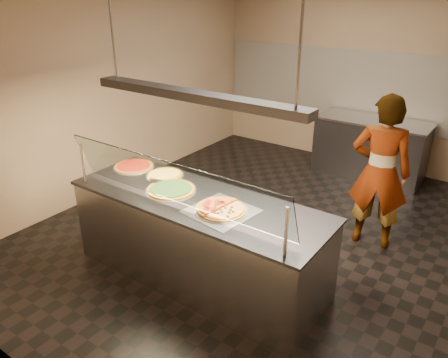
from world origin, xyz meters
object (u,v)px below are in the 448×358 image
Objects in this scene: prep_table at (370,148)px; heat_lamp_housing at (194,96)px; pizza_tomato at (134,166)px; pizza_cheese at (165,174)px; half_pizza_pepperoni at (211,205)px; sneeze_guard at (172,183)px; pizza_spinach at (171,189)px; perforated_tray at (221,211)px; half_pizza_sausage at (231,212)px; serving_counter at (198,239)px; pizza_spatula at (152,178)px; worker at (380,173)px.

prep_table is 4.08m from heat_lamp_housing.
pizza_cheese is at bearing 3.42° from pizza_tomato.
heat_lamp_housing reaches higher than half_pizza_pepperoni.
half_pizza_pepperoni is (0.24, 0.27, -0.26)m from sneeze_guard.
pizza_spinach is at bearing -177.85° from heat_lamp_housing.
perforated_tray is 1.35× the size of pizza_tomato.
half_pizza_sausage is at bearing -9.79° from heat_lamp_housing.
sneeze_guard reaches higher than perforated_tray.
serving_counter is 5.52× the size of half_pizza_pepperoni.
half_pizza_sausage reaches higher than pizza_spinach.
perforated_tray is 0.27× the size of heat_lamp_housing.
serving_counter is at bearing -10.95° from pizza_tomato.
sneeze_guard is 0.80m from heat_lamp_housing.
pizza_tomato is 1.68× the size of pizza_spatula.
heat_lamp_housing is (-0.35, 0.08, 1.01)m from perforated_tray.
half_pizza_pepperoni is 0.21× the size of heat_lamp_housing.
prep_table is at bearing 72.41° from pizza_spatula.
pizza_tomato reaches higher than prep_table.
pizza_spatula is at bearing 175.01° from serving_counter.
perforated_tray is at bearing 52.57° from worker.
perforated_tray is 0.11m from half_pizza_sausage.
sneeze_guard reaches higher than pizza_tomato.
pizza_spinach is 0.40m from pizza_cheese.
heat_lamp_housing reaches higher than pizza_tomato.
serving_counter is at bearing 170.21° from half_pizza_sausage.
pizza_spinach reaches higher than pizza_tomato.
half_pizza_sausage is 1.05× the size of pizza_tomato.
pizza_spatula is (-0.66, 0.06, 0.49)m from serving_counter.
worker is (0.78, 1.83, -0.05)m from half_pizza_sausage.
worker is at bearing 48.35° from pizza_spinach.
pizza_tomato is at bearing 167.76° from half_pizza_pepperoni.
prep_table is at bearing 77.40° from pizza_spinach.
heat_lamp_housing is (0.66, -0.06, 0.99)m from pizza_spatula.
heat_lamp_housing is at bearing 161.97° from half_pizza_pepperoni.
serving_counter is 5.52× the size of half_pizza_sausage.
serving_counter is at bearing -97.84° from prep_table.
prep_table is (0.06, 3.84, -0.49)m from half_pizza_sausage.
worker is at bearing 66.91° from half_pizza_sausage.
pizza_spinach is (-0.56, 0.07, -0.02)m from half_pizza_pepperoni.
sneeze_guard is 0.81m from pizza_spatula.
sneeze_guard is 1.26m from pizza_tomato.
half_pizza_pepperoni is 0.93m from pizza_cheese.
perforated_tray is 2.26× the size of pizza_spatula.
perforated_tray is at bearing -7.60° from pizza_spatula.
heat_lamp_housing is at bearing -20.51° from pizza_cheese.
pizza_spatula is 3.92m from prep_table.
half_pizza_sausage is at bearing -9.79° from serving_counter.
pizza_cheese reaches higher than perforated_tray.
serving_counter is at bearing 161.97° from half_pizza_pepperoni.
half_pizza_pepperoni is 0.94× the size of pizza_spinach.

